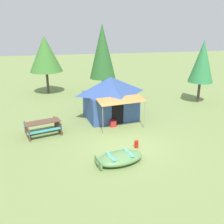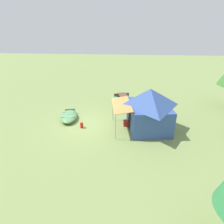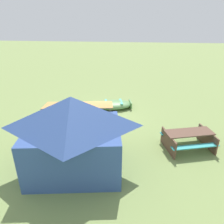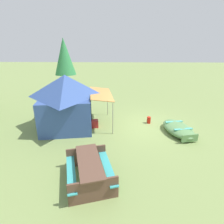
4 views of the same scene
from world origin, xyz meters
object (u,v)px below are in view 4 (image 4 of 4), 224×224
picnic_table (89,168)px  beached_rowboat (178,129)px  cooler_box (94,124)px  pine_tree_back_right (64,57)px  fuel_can (149,120)px  canvas_cabin_tent (67,100)px

picnic_table → beached_rowboat: bearing=-48.1°
cooler_box → pine_tree_back_right: bearing=24.3°
cooler_box → pine_tree_back_right: 9.00m
beached_rowboat → fuel_can: 1.75m
fuel_can → cooler_box: bearing=101.4°
cooler_box → fuel_can: cooler_box is taller
canvas_cabin_tent → cooler_box: 1.89m
beached_rowboat → cooler_box: beached_rowboat is taller
picnic_table → cooler_box: (4.11, 0.38, -0.29)m
picnic_table → fuel_can: picnic_table is taller
canvas_cabin_tent → picnic_table: size_ratio=1.84×
canvas_cabin_tent → cooler_box: bearing=-97.4°
beached_rowboat → canvas_cabin_tent: (0.77, 5.71, 1.19)m
beached_rowboat → pine_tree_back_right: pine_tree_back_right is taller
beached_rowboat → cooler_box: bearing=82.2°
beached_rowboat → picnic_table: bearing=131.9°
picnic_table → pine_tree_back_right: size_ratio=0.47×
beached_rowboat → canvas_cabin_tent: 5.89m
canvas_cabin_tent → fuel_can: size_ratio=11.19×
beached_rowboat → picnic_table: 5.28m
fuel_can → pine_tree_back_right: size_ratio=0.08×
beached_rowboat → pine_tree_back_right: size_ratio=0.50×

